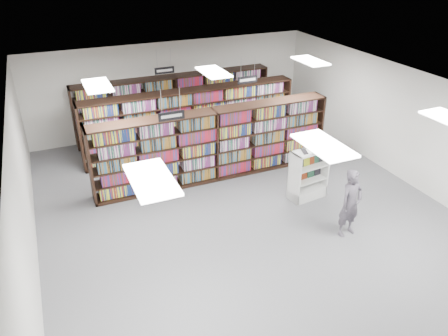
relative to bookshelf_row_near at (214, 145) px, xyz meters
name	(u,v)px	position (x,y,z in m)	size (l,w,h in m)	color
floor	(244,211)	(0.00, -2.00, -1.05)	(12.00, 12.00, 0.00)	#58595E
ceiling	(247,92)	(0.00, -2.00, 2.15)	(10.00, 12.00, 0.10)	white
wall_back	(172,87)	(0.00, 4.00, 0.55)	(10.00, 0.10, 3.20)	silver
wall_left	(23,199)	(-5.00, -2.00, 0.55)	(0.10, 12.00, 3.20)	silver
wall_right	(405,125)	(5.00, -2.00, 0.55)	(0.10, 12.00, 3.20)	silver
bookshelf_row_near	(214,145)	(0.00, 0.00, 0.00)	(7.00, 0.60, 2.10)	black
bookshelf_row_mid	(191,121)	(0.00, 2.00, 0.00)	(7.00, 0.60, 2.10)	black
bookshelf_row_far	(175,105)	(0.00, 3.70, 0.00)	(7.00, 0.60, 2.10)	black
aisle_sign_left	(171,115)	(-1.50, -1.00, 1.48)	(0.65, 0.02, 0.80)	#B2B2B7
aisle_sign_right	(248,79)	(1.50, 1.00, 1.48)	(0.65, 0.02, 0.80)	#B2B2B7
aisle_sign_center	(164,70)	(-0.50, 3.00, 1.48)	(0.65, 0.02, 0.80)	#B2B2B7
troffer_front_left	(151,179)	(-3.00, -5.00, 2.11)	(0.60, 1.20, 0.04)	white
troffer_front_center	(324,145)	(0.00, -5.00, 2.11)	(0.60, 1.20, 0.04)	white
troffer_back_left	(97,85)	(-3.00, 0.00, 2.11)	(0.60, 1.20, 0.04)	white
troffer_back_center	(214,72)	(0.00, 0.00, 2.11)	(0.60, 1.20, 0.04)	white
troffer_back_right	(310,61)	(3.00, 0.00, 2.11)	(0.60, 1.20, 0.04)	white
endcap_display	(307,181)	(1.88, -1.99, -0.57)	(1.06, 0.62, 1.40)	white
open_book	(313,150)	(1.91, -2.08, 0.38)	(0.67, 0.50, 0.13)	black
shopper	(351,203)	(1.85, -3.82, -0.20)	(0.62, 0.41, 1.69)	#544D58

